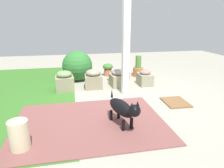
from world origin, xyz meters
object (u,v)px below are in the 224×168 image
object	(u,v)px
stone_planter_mid	(93,79)
stone_planter_near	(118,78)
terracotta_pot_spiky	(125,70)
stone_planter_far	(65,81)
porch_pillar	(126,44)
terracotta_pot_tall	(138,69)
stone_planter_nearest	(145,78)
round_shrub	(77,66)
dog	(123,108)
terracotta_pot_broad	(108,69)
doormat	(176,102)
ceramic_urn	(19,136)

from	to	relation	value
stone_planter_mid	stone_planter_near	bearing A→B (deg)	-88.46
terracotta_pot_spiky	stone_planter_far	bearing A→B (deg)	109.87
porch_pillar	stone_planter_mid	size ratio (longest dim) A/B	4.75
terracotta_pot_tall	terracotta_pot_spiky	xyz separation A→B (m)	(-0.32, 0.48, 0.05)
stone_planter_nearest	round_shrub	xyz separation A→B (m)	(0.77, 1.67, 0.23)
stone_planter_far	terracotta_pot_spiky	world-z (taller)	terracotta_pot_spiky
terracotta_pot_spiky	dog	size ratio (longest dim) A/B	0.75
stone_planter_near	terracotta_pot_broad	size ratio (longest dim) A/B	1.28
terracotta_pot_spiky	doormat	size ratio (longest dim) A/B	1.02
terracotta_pot_tall	dog	xyz separation A→B (m)	(-2.83, 1.18, 0.09)
porch_pillar	doormat	bearing A→B (deg)	-130.70
porch_pillar	dog	world-z (taller)	porch_pillar
stone_planter_far	doormat	world-z (taller)	stone_planter_far
terracotta_pot_spiky	dog	bearing A→B (deg)	164.45
stone_planter_near	stone_planter_far	size ratio (longest dim) A/B	0.97
ceramic_urn	stone_planter_far	bearing A→B (deg)	-12.90
stone_planter_far	doormat	size ratio (longest dim) A/B	0.86
stone_planter_mid	stone_planter_far	bearing A→B (deg)	95.82
terracotta_pot_spiky	ceramic_urn	xyz separation A→B (m)	(-2.85, 2.14, -0.07)
stone_planter_nearest	terracotta_pot_tall	xyz separation A→B (m)	(0.84, -0.10, 0.04)
dog	terracotta_pot_spiky	bearing A→B (deg)	-15.55
terracotta_pot_tall	terracotta_pot_spiky	distance (m)	0.58
stone_planter_near	doormat	xyz separation A→B (m)	(-1.31, -0.88, -0.19)
stone_planter_nearest	stone_planter_near	distance (m)	0.69
stone_planter_near	stone_planter_nearest	bearing A→B (deg)	-92.49
terracotta_pot_tall	doormat	distance (m)	2.13
doormat	dog	bearing A→B (deg)	119.06
stone_planter_nearest	stone_planter_far	world-z (taller)	stone_planter_far
round_shrub	ceramic_urn	bearing A→B (deg)	164.54
porch_pillar	stone_planter_near	world-z (taller)	porch_pillar
porch_pillar	dog	xyz separation A→B (m)	(-1.45, 0.42, -0.80)
stone_planter_far	terracotta_pot_broad	size ratio (longest dim) A/B	1.32
stone_planter_mid	terracotta_pot_tall	bearing A→B (deg)	-59.61
stone_planter_nearest	doormat	distance (m)	1.30
stone_planter_nearest	stone_planter_mid	world-z (taller)	stone_planter_mid
terracotta_pot_tall	dog	world-z (taller)	terracotta_pot_tall
terracotta_pot_tall	round_shrub	bearing A→B (deg)	92.47
dog	ceramic_urn	world-z (taller)	dog
terracotta_pot_broad	doormat	size ratio (longest dim) A/B	0.65
terracotta_pot_broad	doormat	distance (m)	2.56
stone_planter_mid	terracotta_pot_broad	world-z (taller)	stone_planter_mid
dog	ceramic_urn	xyz separation A→B (m)	(-0.33, 1.44, -0.10)
terracotta_pot_spiky	ceramic_urn	distance (m)	3.56
terracotta_pot_spiky	dog	distance (m)	2.61
stone_planter_near	terracotta_pot_broad	distance (m)	1.06
ceramic_urn	stone_planter_nearest	bearing A→B (deg)	-47.44
stone_planter_far	round_shrub	size ratio (longest dim) A/B	0.59
stone_planter_far	round_shrub	xyz separation A→B (m)	(0.83, -0.34, 0.18)
ceramic_urn	doormat	xyz separation A→B (m)	(1.04, -2.72, -0.19)
stone_planter_mid	terracotta_pot_spiky	bearing A→B (deg)	-61.12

